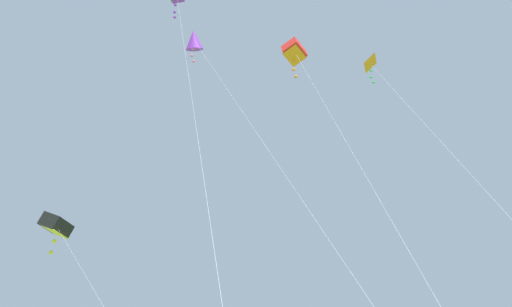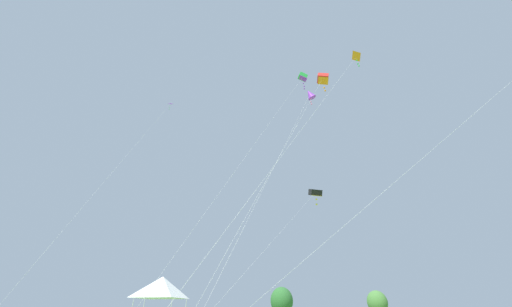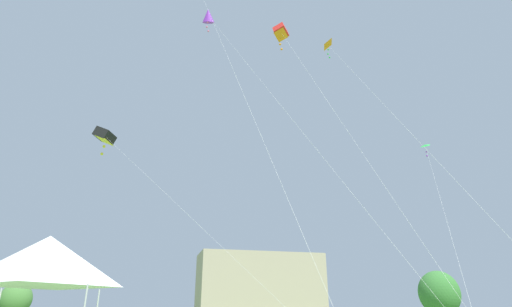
% 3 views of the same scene
% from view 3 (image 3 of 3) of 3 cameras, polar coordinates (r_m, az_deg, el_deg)
% --- Properties ---
extents(distant_building, '(21.16, 9.45, 11.77)m').
position_cam_3_polar(distant_building, '(72.52, 0.53, -18.84)').
color(distant_building, tan).
rests_on(distant_building, ground).
extents(tree_near_right, '(3.86, 3.47, 5.82)m').
position_cam_3_polar(tree_near_right, '(61.97, -31.12, -17.42)').
color(tree_near_right, brown).
rests_on(tree_near_right, ground).
extents(tree_far_centre, '(4.09, 3.68, 6.17)m').
position_cam_3_polar(tree_far_centre, '(45.64, 24.71, -17.72)').
color(tree_far_centre, brown).
rests_on(tree_far_centre, ground).
extents(festival_tent, '(3.36, 3.36, 4.54)m').
position_cam_3_polar(festival_tent, '(14.29, -27.80, -13.38)').
color(festival_tent, '#B7B7BC').
rests_on(festival_tent, ground).
extents(kite_black_box_0, '(12.43, 23.70, 17.17)m').
position_cam_3_polar(kite_black_box_0, '(36.97, -20.80, 2.32)').
color(kite_black_box_0, silver).
rests_on(kite_black_box_0, ground).
extents(kite_red_box_2, '(2.76, 13.86, 22.10)m').
position_cam_3_polar(kite_red_box_2, '(30.86, 3.59, 16.89)').
color(kite_red_box_2, silver).
rests_on(kite_red_box_2, ground).
extents(kite_purple_diamond_3, '(8.00, 17.25, 25.84)m').
position_cam_3_polar(kite_purple_diamond_3, '(35.00, -6.82, 18.92)').
color(kite_purple_diamond_3, silver).
rests_on(kite_purple_diamond_3, ground).
extents(kite_orange_delta_4, '(0.73, 15.77, 21.56)m').
position_cam_3_polar(kite_orange_delta_4, '(31.56, 10.33, 14.82)').
color(kite_orange_delta_4, silver).
rests_on(kite_orange_delta_4, ground).
extents(kite_green_delta_5, '(12.26, 16.30, 15.44)m').
position_cam_3_polar(kite_green_delta_5, '(35.58, 23.04, 0.92)').
color(kite_green_delta_5, silver).
rests_on(kite_green_delta_5, ground).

